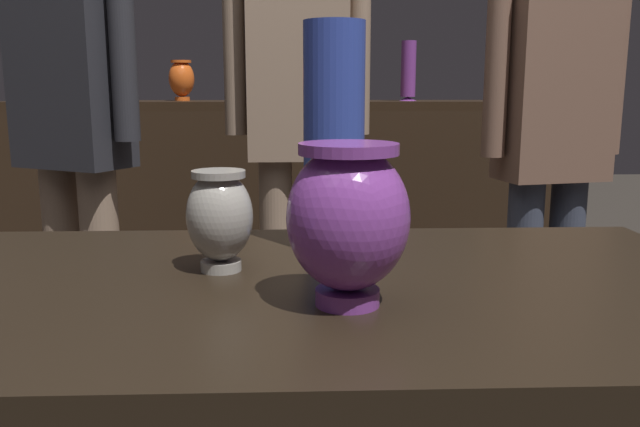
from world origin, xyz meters
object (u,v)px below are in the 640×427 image
object	(u,v)px
vase_centerpiece	(348,217)
shelf_vase_left	(181,79)
visitor_center_back	(297,110)
shelf_vase_far_right	(516,70)
visitor_near_right	(552,133)
shelf_vase_right	(408,72)
vase_right_accent	(219,216)
visitor_near_left	(72,110)
vase_tall_behind	(334,140)

from	to	relation	value
vase_centerpiece	shelf_vase_left	distance (m)	2.44
shelf_vase_left	visitor_center_back	distance (m)	1.09
shelf_vase_far_right	shelf_vase_left	size ratio (longest dim) A/B	1.58
shelf_vase_left	visitor_near_right	size ratio (longest dim) A/B	0.12
shelf_vase_right	visitor_near_right	xyz separation A→B (m)	(0.27, -1.05, -0.21)
shelf_vase_left	vase_right_accent	bearing A→B (deg)	-79.34
visitor_near_left	vase_tall_behind	bearing A→B (deg)	155.43
vase_tall_behind	visitor_center_back	bearing A→B (deg)	92.54
vase_centerpiece	visitor_center_back	bearing A→B (deg)	92.07
visitor_near_left	visitor_near_right	xyz separation A→B (m)	(1.43, 0.08, -0.07)
shelf_vase_far_right	visitor_near_left	xyz separation A→B (m)	(-1.68, -1.19, -0.15)
shelf_vase_far_right	vase_centerpiece	bearing A→B (deg)	-112.46
vase_tall_behind	visitor_near_right	world-z (taller)	visitor_near_right
shelf_vase_left	shelf_vase_right	bearing A→B (deg)	-2.58
vase_centerpiece	visitor_near_right	bearing A→B (deg)	59.94
vase_tall_behind	shelf_vase_right	size ratio (longest dim) A/B	1.30
vase_centerpiece	shelf_vase_far_right	xyz separation A→B (m)	(0.98, 2.37, 0.23)
vase_tall_behind	shelf_vase_far_right	size ratio (longest dim) A/B	1.21
visitor_center_back	vase_right_accent	bearing A→B (deg)	83.57
shelf_vase_right	shelf_vase_far_right	bearing A→B (deg)	6.29
vase_tall_behind	visitor_near_left	size ratio (longest dim) A/B	0.21
shelf_vase_far_right	visitor_center_back	distance (m)	1.41
shelf_vase_far_right	vase_right_accent	bearing A→B (deg)	-117.30
vase_centerpiece	visitor_center_back	size ratio (longest dim) A/B	0.11
vase_right_accent	visitor_near_right	bearing A→B (deg)	51.12
shelf_vase_far_right	visitor_near_left	size ratio (longest dim) A/B	0.17
vase_right_accent	visitor_near_left	xyz separation A→B (m)	(-0.53, 1.03, 0.11)
visitor_near_right	shelf_vase_far_right	bearing A→B (deg)	-114.21
shelf_vase_left	visitor_center_back	world-z (taller)	visitor_center_back
vase_centerpiece	shelf_vase_right	size ratio (longest dim) A/B	0.71
visitor_center_back	visitor_near_right	bearing A→B (deg)	167.67
vase_tall_behind	shelf_vase_far_right	bearing A→B (deg)	64.95
shelf_vase_right	visitor_center_back	bearing A→B (deg)	-119.75
vase_right_accent	shelf_vase_right	size ratio (longest dim) A/B	0.52
vase_right_accent	visitor_center_back	world-z (taller)	visitor_center_back
visitor_near_left	visitor_center_back	size ratio (longest dim) A/B	1.01
visitor_near_right	shelf_vase_left	bearing A→B (deg)	-51.40
shelf_vase_left	visitor_center_back	xyz separation A→B (m)	(0.53, -0.94, -0.11)
visitor_center_back	shelf_vase_left	bearing A→B (deg)	-62.01
shelf_vase_left	visitor_near_left	size ratio (longest dim) A/B	0.11
vase_tall_behind	visitor_center_back	xyz separation A→B (m)	(-0.05, 1.15, 0.01)
shelf_vase_far_right	shelf_vase_left	bearing A→B (deg)	-179.62
vase_tall_behind	shelf_vase_left	size ratio (longest dim) A/B	1.91
shelf_vase_right	vase_centerpiece	bearing A→B (deg)	-101.25
shelf_vase_far_right	shelf_vase_right	distance (m)	0.52
vase_tall_behind	shelf_vase_right	xyz separation A→B (m)	(0.46, 2.04, 0.15)
vase_tall_behind	visitor_near_right	bearing A→B (deg)	53.58
shelf_vase_right	visitor_near_left	world-z (taller)	visitor_near_left
vase_right_accent	visitor_near_right	size ratio (longest dim) A/B	0.09
vase_centerpiece	shelf_vase_far_right	bearing A→B (deg)	67.54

